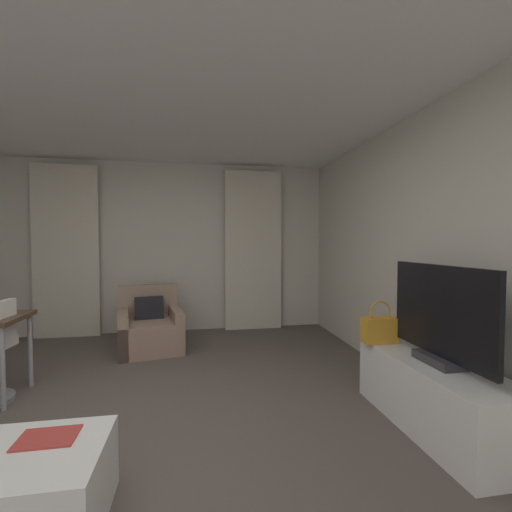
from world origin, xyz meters
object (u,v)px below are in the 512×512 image
Objects in this scene: handbag_primary at (380,329)px; armchair at (150,329)px; tv_console at (434,395)px; coffee_table at (27,493)px; magazine_open at (48,438)px; tv_flatscreen at (440,317)px.

armchair is at bearing 139.60° from handbag_primary.
handbag_primary is at bearing 106.02° from tv_console.
handbag_primary is at bearing 22.80° from coffee_table.
handbag_primary is at bearing 21.01° from magazine_open.
tv_console is at bearing -73.98° from handbag_primary.
coffee_table is 1.91× the size of handbag_primary.
tv_flatscreen is (2.31, -2.40, 0.58)m from armchair.
tv_flatscreen is 0.62m from handbag_primary.
tv_console reaches higher than coffee_table.
tv_console is 1.32× the size of tv_flatscreen.
tv_console is (2.53, 0.49, 0.06)m from coffee_table.
coffee_table is at bearing -170.14° from tv_flatscreen.
coffee_table is 2.49× the size of magazine_open.
armchair is 2.85m from coffee_table.
magazine_open is 0.77× the size of handbag_primary.
armchair is 3.30m from tv_console.
magazine_open is at bearing -172.35° from tv_flatscreen.
magazine_open is (-0.16, -2.74, 0.13)m from armchair.
magazine_open is 0.28× the size of tv_flatscreen.
handbag_primary is at bearing 104.73° from tv_flatscreen.
tv_console is at bearing 10.90° from coffee_table.
armchair is at bearing 133.88° from tv_flatscreen.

